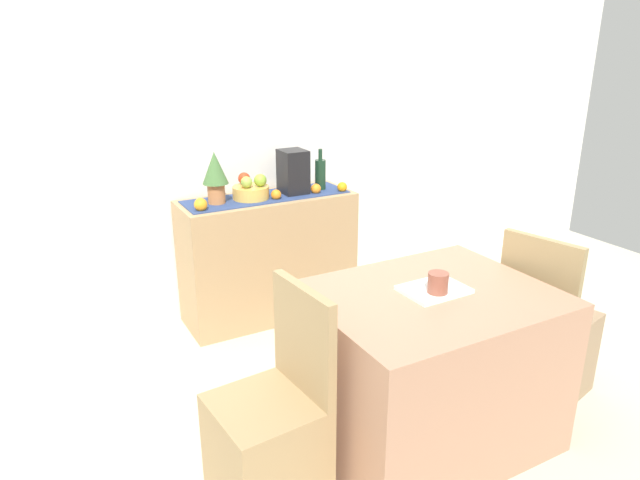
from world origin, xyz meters
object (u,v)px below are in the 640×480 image
object	(u,v)px
fruit_bowl	(251,192)
chair_by_corner	(544,345)
sideboard_console	(269,257)
chair_near_window	(270,440)
potted_plant	(215,174)
coffee_cup	(438,285)
coffee_maker	(293,172)
dining_table	(427,367)
wine_bottle	(320,174)
open_book	(434,290)

from	to	relation	value
fruit_bowl	chair_by_corner	world-z (taller)	fruit_bowl
sideboard_console	chair_near_window	world-z (taller)	chair_near_window
fruit_bowl	potted_plant	distance (m)	0.27
coffee_cup	chair_near_window	bearing A→B (deg)	177.29
sideboard_console	coffee_maker	xyz separation A→B (m)	(0.19, 0.00, 0.56)
dining_table	chair_near_window	size ratio (longest dim) A/B	1.16
wine_bottle	chair_near_window	world-z (taller)	wine_bottle
fruit_bowl	coffee_maker	world-z (taller)	coffee_maker
potted_plant	chair_near_window	size ratio (longest dim) A/B	0.36
dining_table	chair_near_window	xyz separation A→B (m)	(-0.79, 0.00, -0.10)
wine_bottle	chair_by_corner	xyz separation A→B (m)	(0.51, -1.52, -0.67)
sideboard_console	dining_table	xyz separation A→B (m)	(0.11, -1.51, -0.04)
coffee_cup	chair_by_corner	xyz separation A→B (m)	(0.79, 0.03, -0.53)
fruit_bowl	dining_table	distance (m)	1.61
dining_table	coffee_cup	bearing A→B (deg)	-92.87
open_book	coffee_cup	bearing A→B (deg)	-114.39
sideboard_console	open_book	xyz separation A→B (m)	(0.13, -1.50, 0.34)
open_book	chair_by_corner	bearing A→B (deg)	-2.13
coffee_maker	coffee_cup	bearing A→B (deg)	-92.87
coffee_cup	sideboard_console	bearing A→B (deg)	94.15
sideboard_console	chair_by_corner	distance (m)	1.77
open_book	wine_bottle	bearing A→B (deg)	79.08
fruit_bowl	open_book	xyz separation A→B (m)	(0.24, -1.50, -0.12)
coffee_maker	chair_by_corner	bearing A→B (deg)	-64.90
fruit_bowl	open_book	bearing A→B (deg)	-80.93
sideboard_console	fruit_bowl	world-z (taller)	fruit_bowl
dining_table	chair_by_corner	distance (m)	0.79
coffee_maker	potted_plant	distance (m)	0.52
wine_bottle	coffee_maker	bearing A→B (deg)	-180.00
fruit_bowl	wine_bottle	distance (m)	0.50
dining_table	wine_bottle	bearing A→B (deg)	79.61
fruit_bowl	coffee_cup	distance (m)	1.57
potted_plant	chair_near_window	distance (m)	1.72
dining_table	open_book	bearing A→B (deg)	28.61
coffee_cup	potted_plant	bearing A→B (deg)	106.05
coffee_maker	coffee_cup	size ratio (longest dim) A/B	2.64
chair_near_window	coffee_maker	bearing A→B (deg)	60.30
sideboard_console	fruit_bowl	bearing A→B (deg)	180.00
open_book	chair_by_corner	size ratio (longest dim) A/B	0.31
sideboard_console	dining_table	distance (m)	1.52
open_book	chair_by_corner	world-z (taller)	chair_by_corner
fruit_bowl	wine_bottle	size ratio (longest dim) A/B	0.83
sideboard_console	coffee_cup	xyz separation A→B (m)	(0.11, -1.55, 0.38)
coffee_cup	coffee_maker	bearing A→B (deg)	87.13
sideboard_console	wine_bottle	bearing A→B (deg)	0.00
wine_bottle	open_book	bearing A→B (deg)	-99.80
fruit_bowl	coffee_maker	size ratio (longest dim) A/B	0.80
potted_plant	dining_table	bearing A→B (deg)	-73.53
sideboard_console	chair_near_window	xyz separation A→B (m)	(-0.67, -1.51, -0.15)
sideboard_console	open_book	bearing A→B (deg)	-84.99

